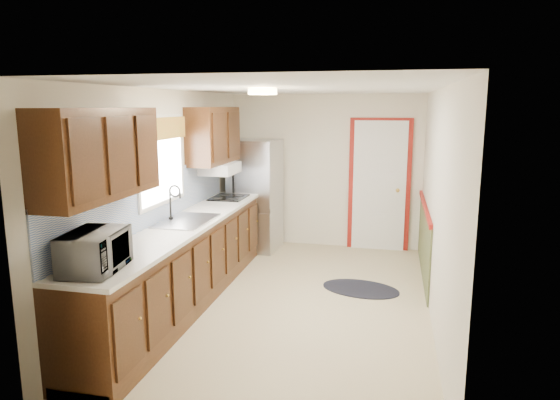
% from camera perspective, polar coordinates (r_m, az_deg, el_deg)
% --- Properties ---
extents(room_shell, '(3.20, 5.20, 2.52)m').
position_cam_1_polar(room_shell, '(5.48, 1.63, 0.03)').
color(room_shell, '#C1B288').
rests_on(room_shell, ground).
extents(kitchen_run, '(0.63, 4.00, 2.20)m').
position_cam_1_polar(kitchen_run, '(5.66, -11.36, -3.87)').
color(kitchen_run, '#351B0C').
rests_on(kitchen_run, ground).
extents(back_wall_trim, '(1.12, 2.30, 2.08)m').
position_cam_1_polar(back_wall_trim, '(7.61, 12.26, 0.42)').
color(back_wall_trim, maroon).
rests_on(back_wall_trim, ground).
extents(ceiling_fixture, '(0.30, 0.30, 0.06)m').
position_cam_1_polar(ceiling_fixture, '(5.26, -2.02, 12.28)').
color(ceiling_fixture, '#FFD88C').
rests_on(ceiling_fixture, room_shell).
extents(microwave, '(0.39, 0.61, 0.39)m').
position_cam_1_polar(microwave, '(4.16, -20.45, -5.05)').
color(microwave, white).
rests_on(microwave, kitchen_run).
extents(refrigerator, '(0.76, 0.74, 1.71)m').
position_cam_1_polar(refrigerator, '(7.74, -2.84, 0.56)').
color(refrigerator, '#B7B7BC').
rests_on(refrigerator, ground).
extents(rug, '(1.06, 0.80, 0.01)m').
position_cam_1_polar(rug, '(6.30, 9.20, -9.98)').
color(rug, black).
rests_on(rug, ground).
extents(cooktop, '(0.46, 0.55, 0.02)m').
position_cam_1_polar(cooktop, '(7.04, -5.87, 0.29)').
color(cooktop, black).
rests_on(cooktop, kitchen_run).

